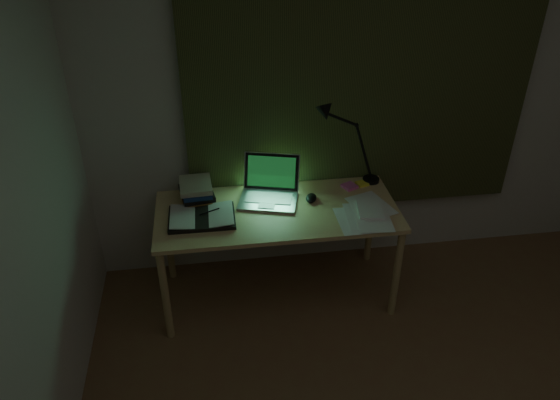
{
  "coord_description": "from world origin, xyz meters",
  "views": [
    {
      "loc": [
        -0.96,
        -1.17,
        2.49
      ],
      "look_at": [
        -0.58,
        1.48,
        0.82
      ],
      "focal_mm": 35.0,
      "sensor_mm": 36.0,
      "label": 1
    }
  ],
  "objects_px": {
    "laptop": "(268,185)",
    "book_stack": "(196,191)",
    "desk": "(277,254)",
    "open_textbook": "(202,217)",
    "loose_papers": "(361,208)",
    "desk_lamp": "(375,141)"
  },
  "relations": [
    {
      "from": "open_textbook",
      "to": "laptop",
      "type": "bearing_deg",
      "value": 18.1
    },
    {
      "from": "desk_lamp",
      "to": "desk",
      "type": "bearing_deg",
      "value": -147.09
    },
    {
      "from": "book_stack",
      "to": "loose_papers",
      "type": "bearing_deg",
      "value": -14.63
    },
    {
      "from": "laptop",
      "to": "desk_lamp",
      "type": "distance_m",
      "value": 0.75
    },
    {
      "from": "laptop",
      "to": "loose_papers",
      "type": "height_order",
      "value": "laptop"
    },
    {
      "from": "desk",
      "to": "desk_lamp",
      "type": "bearing_deg",
      "value": 21.25
    },
    {
      "from": "laptop",
      "to": "book_stack",
      "type": "distance_m",
      "value": 0.46
    },
    {
      "from": "open_textbook",
      "to": "desk_lamp",
      "type": "height_order",
      "value": "desk_lamp"
    },
    {
      "from": "laptop",
      "to": "desk",
      "type": "bearing_deg",
      "value": -49.99
    },
    {
      "from": "laptop",
      "to": "book_stack",
      "type": "height_order",
      "value": "laptop"
    },
    {
      "from": "desk",
      "to": "loose_papers",
      "type": "height_order",
      "value": "loose_papers"
    },
    {
      "from": "book_stack",
      "to": "loose_papers",
      "type": "xyz_separation_m",
      "value": [
        0.99,
        -0.26,
        -0.05
      ]
    },
    {
      "from": "book_stack",
      "to": "desk_lamp",
      "type": "relative_size",
      "value": 0.39
    },
    {
      "from": "loose_papers",
      "to": "open_textbook",
      "type": "bearing_deg",
      "value": 177.81
    },
    {
      "from": "open_textbook",
      "to": "loose_papers",
      "type": "xyz_separation_m",
      "value": [
        0.96,
        -0.04,
        -0.01
      ]
    },
    {
      "from": "desk",
      "to": "desk_lamp",
      "type": "xyz_separation_m",
      "value": [
        0.67,
        0.26,
        0.63
      ]
    },
    {
      "from": "desk",
      "to": "open_textbook",
      "type": "bearing_deg",
      "value": -175.5
    },
    {
      "from": "book_stack",
      "to": "desk_lamp",
      "type": "distance_m",
      "value": 1.18
    },
    {
      "from": "open_textbook",
      "to": "desk_lamp",
      "type": "bearing_deg",
      "value": 15.26
    },
    {
      "from": "open_textbook",
      "to": "loose_papers",
      "type": "relative_size",
      "value": 1.1
    },
    {
      "from": "laptop",
      "to": "loose_papers",
      "type": "distance_m",
      "value": 0.59
    },
    {
      "from": "loose_papers",
      "to": "desk_lamp",
      "type": "xyz_separation_m",
      "value": [
        0.16,
        0.33,
        0.29
      ]
    }
  ]
}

